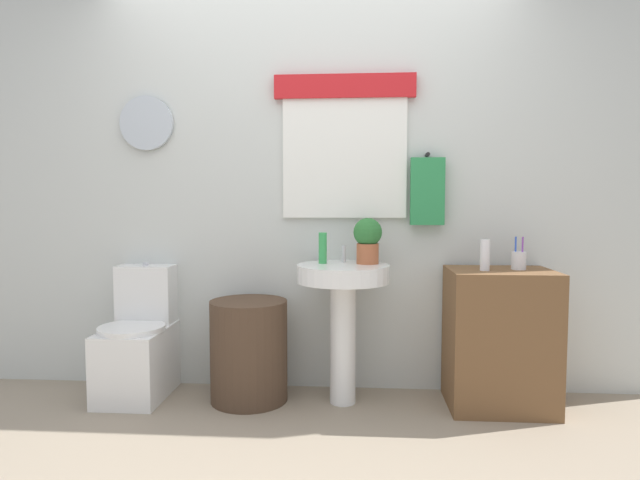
{
  "coord_description": "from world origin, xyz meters",
  "views": [
    {
      "loc": [
        0.29,
        -2.14,
        1.16
      ],
      "look_at": [
        0.08,
        0.8,
        0.95
      ],
      "focal_mm": 29.63,
      "sensor_mm": 36.0,
      "label": 1
    }
  ],
  "objects_px": {
    "pedestal_sink": "(343,298)",
    "wooden_cabinet": "(499,339)",
    "laundry_hamper": "(249,350)",
    "lotion_bottle": "(485,255)",
    "potted_plant": "(368,239)",
    "toothbrush_cup": "(519,260)",
    "toilet": "(139,346)",
    "soap_bottle": "(323,248)"
  },
  "relations": [
    {
      "from": "potted_plant",
      "to": "lotion_bottle",
      "type": "bearing_deg",
      "value": -8.83
    },
    {
      "from": "toilet",
      "to": "laundry_hamper",
      "type": "bearing_deg",
      "value": -2.91
    },
    {
      "from": "laundry_hamper",
      "to": "toilet",
      "type": "bearing_deg",
      "value": 177.09
    },
    {
      "from": "potted_plant",
      "to": "lotion_bottle",
      "type": "relative_size",
      "value": 1.55
    },
    {
      "from": "potted_plant",
      "to": "toothbrush_cup",
      "type": "distance_m",
      "value": 0.85
    },
    {
      "from": "potted_plant",
      "to": "toilet",
      "type": "bearing_deg",
      "value": -178.93
    },
    {
      "from": "potted_plant",
      "to": "lotion_bottle",
      "type": "height_order",
      "value": "potted_plant"
    },
    {
      "from": "potted_plant",
      "to": "laundry_hamper",
      "type": "bearing_deg",
      "value": -175.03
    },
    {
      "from": "laundry_hamper",
      "to": "pedestal_sink",
      "type": "relative_size",
      "value": 0.73
    },
    {
      "from": "toilet",
      "to": "wooden_cabinet",
      "type": "distance_m",
      "value": 2.11
    },
    {
      "from": "laundry_hamper",
      "to": "toothbrush_cup",
      "type": "relative_size",
      "value": 3.18
    },
    {
      "from": "toilet",
      "to": "wooden_cabinet",
      "type": "height_order",
      "value": "toilet"
    },
    {
      "from": "potted_plant",
      "to": "soap_bottle",
      "type": "bearing_deg",
      "value": -177.8
    },
    {
      "from": "toilet",
      "to": "toothbrush_cup",
      "type": "bearing_deg",
      "value": -0.37
    },
    {
      "from": "toilet",
      "to": "lotion_bottle",
      "type": "relative_size",
      "value": 4.6
    },
    {
      "from": "pedestal_sink",
      "to": "potted_plant",
      "type": "bearing_deg",
      "value": 23.2
    },
    {
      "from": "laundry_hamper",
      "to": "potted_plant",
      "type": "xyz_separation_m",
      "value": [
        0.69,
        0.06,
        0.66
      ]
    },
    {
      "from": "toilet",
      "to": "toothbrush_cup",
      "type": "height_order",
      "value": "toothbrush_cup"
    },
    {
      "from": "wooden_cabinet",
      "to": "soap_bottle",
      "type": "xyz_separation_m",
      "value": [
        -1.0,
        0.05,
        0.5
      ]
    },
    {
      "from": "laundry_hamper",
      "to": "pedestal_sink",
      "type": "bearing_deg",
      "value": -0.0
    },
    {
      "from": "wooden_cabinet",
      "to": "toothbrush_cup",
      "type": "xyz_separation_m",
      "value": [
        0.1,
        0.02,
        0.44
      ]
    },
    {
      "from": "toilet",
      "to": "wooden_cabinet",
      "type": "bearing_deg",
      "value": -0.93
    },
    {
      "from": "potted_plant",
      "to": "toothbrush_cup",
      "type": "bearing_deg",
      "value": -2.71
    },
    {
      "from": "laundry_hamper",
      "to": "lotion_bottle",
      "type": "bearing_deg",
      "value": -1.72
    },
    {
      "from": "toilet",
      "to": "lotion_bottle",
      "type": "bearing_deg",
      "value": -2.12
    },
    {
      "from": "toilet",
      "to": "lotion_bottle",
      "type": "xyz_separation_m",
      "value": [
        2.01,
        -0.07,
        0.57
      ]
    },
    {
      "from": "laundry_hamper",
      "to": "potted_plant",
      "type": "bearing_deg",
      "value": 4.97
    },
    {
      "from": "potted_plant",
      "to": "lotion_bottle",
      "type": "distance_m",
      "value": 0.66
    },
    {
      "from": "potted_plant",
      "to": "pedestal_sink",
      "type": "bearing_deg",
      "value": -156.8
    },
    {
      "from": "wooden_cabinet",
      "to": "lotion_bottle",
      "type": "height_order",
      "value": "lotion_bottle"
    },
    {
      "from": "potted_plant",
      "to": "toothbrush_cup",
      "type": "relative_size",
      "value": 1.43
    },
    {
      "from": "laundry_hamper",
      "to": "wooden_cabinet",
      "type": "relative_size",
      "value": 0.75
    },
    {
      "from": "toothbrush_cup",
      "to": "toilet",
      "type": "bearing_deg",
      "value": 179.63
    },
    {
      "from": "soap_bottle",
      "to": "potted_plant",
      "type": "distance_m",
      "value": 0.27
    },
    {
      "from": "pedestal_sink",
      "to": "wooden_cabinet",
      "type": "height_order",
      "value": "pedestal_sink"
    },
    {
      "from": "laundry_hamper",
      "to": "soap_bottle",
      "type": "distance_m",
      "value": 0.74
    },
    {
      "from": "laundry_hamper",
      "to": "potted_plant",
      "type": "height_order",
      "value": "potted_plant"
    },
    {
      "from": "laundry_hamper",
      "to": "toothbrush_cup",
      "type": "distance_m",
      "value": 1.63
    },
    {
      "from": "soap_bottle",
      "to": "potted_plant",
      "type": "bearing_deg",
      "value": 2.2
    },
    {
      "from": "toothbrush_cup",
      "to": "lotion_bottle",
      "type": "bearing_deg",
      "value": -163.37
    },
    {
      "from": "toilet",
      "to": "toothbrush_cup",
      "type": "xyz_separation_m",
      "value": [
        2.21,
        -0.01,
        0.54
      ]
    },
    {
      "from": "pedestal_sink",
      "to": "wooden_cabinet",
      "type": "distance_m",
      "value": 0.91
    }
  ]
}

